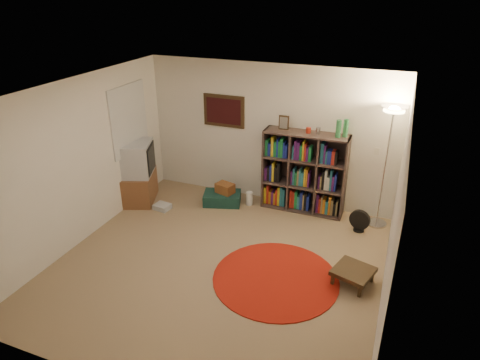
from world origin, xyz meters
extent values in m
cube|color=#917655|center=(0.00, 0.00, -0.01)|extent=(4.50, 4.50, 0.02)
cube|color=white|center=(0.00, 0.00, 2.51)|extent=(4.50, 4.50, 0.02)
cube|color=silver|center=(0.00, 2.26, 1.25)|extent=(4.50, 0.02, 2.50)
cube|color=silver|center=(0.00, -2.26, 1.25)|extent=(4.50, 0.02, 2.50)
cube|color=silver|center=(-2.26, 0.00, 1.25)|extent=(0.02, 4.50, 2.50)
cube|color=silver|center=(2.26, 0.00, 1.25)|extent=(0.02, 4.50, 2.50)
cube|color=black|center=(-0.85, 2.23, 1.60)|extent=(0.78, 0.04, 0.58)
cube|color=#3D0C0F|center=(-0.85, 2.21, 1.60)|extent=(0.66, 0.01, 0.46)
cube|color=white|center=(-2.23, 1.30, 1.55)|extent=(0.03, 1.00, 1.20)
cube|color=beige|center=(1.85, 2.24, 1.20)|extent=(0.08, 0.01, 0.12)
cube|color=#402F2A|center=(0.72, 2.06, 0.02)|extent=(1.43, 0.41, 0.03)
cube|color=#402F2A|center=(0.72, 2.06, 1.42)|extent=(1.43, 0.41, 0.03)
cube|color=#402F2A|center=(0.02, 2.06, 0.72)|extent=(0.03, 0.41, 1.43)
cube|color=#402F2A|center=(1.42, 2.06, 0.72)|extent=(0.03, 0.41, 1.43)
cube|color=#402F2A|center=(0.72, 2.26, 0.72)|extent=(1.43, 0.02, 1.43)
cube|color=#402F2A|center=(0.48, 2.06, 0.72)|extent=(0.03, 0.39, 1.37)
cube|color=#402F2A|center=(0.96, 2.06, 0.72)|extent=(0.03, 0.39, 1.37)
cube|color=#402F2A|center=(0.72, 2.06, 0.48)|extent=(1.37, 0.39, 0.03)
cube|color=#402F2A|center=(0.72, 2.06, 0.96)|extent=(1.37, 0.39, 0.03)
cube|color=gold|center=(0.06, 2.02, 0.19)|extent=(0.04, 0.16, 0.31)
cube|color=maroon|center=(0.10, 2.02, 0.22)|extent=(0.04, 0.16, 0.37)
cube|color=#B36616|center=(0.15, 2.02, 0.16)|extent=(0.04, 0.16, 0.25)
cube|color=#481659|center=(0.19, 2.02, 0.16)|extent=(0.04, 0.16, 0.25)
cube|color=#B36616|center=(0.23, 2.02, 0.15)|extent=(0.03, 0.16, 0.23)
cube|color=maroon|center=(0.27, 2.02, 0.19)|extent=(0.03, 0.16, 0.30)
cube|color=gold|center=(0.31, 2.02, 0.21)|extent=(0.04, 0.16, 0.36)
cube|color=#21697B|center=(0.35, 2.02, 0.22)|extent=(0.04, 0.16, 0.37)
cube|color=#21697B|center=(0.40, 2.02, 0.20)|extent=(0.04, 0.16, 0.33)
cube|color=#481659|center=(0.06, 2.02, 0.61)|extent=(0.05, 0.16, 0.23)
cube|color=black|center=(0.10, 2.02, 0.63)|extent=(0.04, 0.16, 0.25)
cube|color=navy|center=(0.15, 2.02, 0.65)|extent=(0.04, 0.16, 0.30)
cube|color=gold|center=(0.19, 2.02, 0.67)|extent=(0.04, 0.16, 0.34)
cube|color=black|center=(0.23, 2.02, 0.63)|extent=(0.05, 0.16, 0.26)
cube|color=black|center=(0.28, 2.02, 0.68)|extent=(0.05, 0.16, 0.36)
cube|color=#167034|center=(0.06, 2.02, 1.10)|extent=(0.05, 0.16, 0.29)
cube|color=navy|center=(0.11, 2.02, 1.08)|extent=(0.05, 0.16, 0.23)
cube|color=gold|center=(0.16, 2.02, 1.14)|extent=(0.04, 0.16, 0.36)
cube|color=#167034|center=(0.21, 2.02, 1.10)|extent=(0.05, 0.16, 0.27)
cube|color=navy|center=(0.25, 2.02, 1.12)|extent=(0.03, 0.16, 0.33)
cube|color=#167034|center=(0.28, 2.02, 1.11)|extent=(0.03, 0.16, 0.29)
cube|color=#167034|center=(0.32, 2.02, 1.13)|extent=(0.05, 0.16, 0.35)
cube|color=navy|center=(0.37, 2.02, 1.10)|extent=(0.03, 0.16, 0.28)
cube|color=navy|center=(0.40, 2.02, 1.08)|extent=(0.04, 0.16, 0.24)
cube|color=maroon|center=(0.53, 2.02, 0.21)|extent=(0.04, 0.16, 0.35)
cube|color=maroon|center=(0.58, 2.02, 0.20)|extent=(0.04, 0.16, 0.32)
cube|color=#167034|center=(0.62, 2.02, 0.20)|extent=(0.05, 0.16, 0.33)
cube|color=#21697B|center=(0.67, 2.02, 0.16)|extent=(0.04, 0.16, 0.25)
cube|color=navy|center=(0.72, 2.02, 0.20)|extent=(0.05, 0.16, 0.33)
cube|color=olive|center=(0.76, 2.02, 0.18)|extent=(0.03, 0.16, 0.29)
cube|color=black|center=(0.80, 2.02, 0.20)|extent=(0.04, 0.16, 0.33)
cube|color=navy|center=(0.84, 2.02, 0.17)|extent=(0.04, 0.16, 0.28)
cube|color=#481659|center=(0.53, 2.02, 0.62)|extent=(0.03, 0.16, 0.25)
cube|color=#21697B|center=(0.56, 2.02, 0.65)|extent=(0.03, 0.16, 0.30)
cube|color=#167034|center=(0.60, 2.02, 0.61)|extent=(0.04, 0.16, 0.23)
cube|color=olive|center=(0.64, 2.02, 0.63)|extent=(0.03, 0.16, 0.27)
cube|color=#21697B|center=(0.67, 2.02, 0.65)|extent=(0.03, 0.16, 0.30)
cube|color=#21697B|center=(0.71, 2.02, 0.62)|extent=(0.05, 0.16, 0.24)
cube|color=gold|center=(0.76, 2.02, 0.66)|extent=(0.03, 0.16, 0.32)
cube|color=#B36616|center=(0.79, 2.02, 0.66)|extent=(0.03, 0.16, 0.32)
cube|color=#481659|center=(0.82, 2.02, 0.63)|extent=(0.03, 0.16, 0.26)
cube|color=#21697B|center=(0.52, 2.02, 1.08)|extent=(0.03, 0.16, 0.25)
cube|color=#481659|center=(0.56, 2.02, 1.13)|extent=(0.04, 0.16, 0.34)
cube|color=#481659|center=(0.61, 2.02, 1.12)|extent=(0.05, 0.16, 0.32)
cube|color=#167034|center=(0.66, 2.02, 1.10)|extent=(0.04, 0.16, 0.27)
cube|color=gold|center=(0.70, 2.02, 1.13)|extent=(0.03, 0.16, 0.35)
cube|color=maroon|center=(0.73, 2.02, 1.12)|extent=(0.03, 0.16, 0.31)
cube|color=#481659|center=(0.77, 2.02, 1.08)|extent=(0.04, 0.16, 0.25)
cube|color=#167034|center=(0.82, 2.02, 1.09)|extent=(0.05, 0.16, 0.27)
cube|color=#481659|center=(1.01, 2.02, 0.21)|extent=(0.04, 0.16, 0.35)
cube|color=maroon|center=(1.05, 2.02, 0.17)|extent=(0.03, 0.16, 0.27)
cube|color=olive|center=(1.08, 2.02, 0.19)|extent=(0.03, 0.16, 0.31)
cube|color=#B36616|center=(1.12, 2.02, 0.18)|extent=(0.05, 0.16, 0.28)
cube|color=#21697B|center=(1.17, 2.02, 0.16)|extent=(0.05, 0.16, 0.24)
cube|color=#B36616|center=(1.22, 2.02, 0.21)|extent=(0.04, 0.16, 0.34)
cube|color=olive|center=(1.26, 2.02, 0.18)|extent=(0.04, 0.16, 0.29)
cube|color=black|center=(1.30, 2.02, 0.15)|extent=(0.04, 0.16, 0.23)
cube|color=olive|center=(1.34, 2.02, 0.17)|extent=(0.03, 0.16, 0.26)
cube|color=#481659|center=(1.00, 2.02, 0.62)|extent=(0.03, 0.16, 0.23)
cube|color=olive|center=(1.04, 2.02, 0.62)|extent=(0.03, 0.16, 0.24)
cube|color=black|center=(1.07, 2.02, 0.66)|extent=(0.04, 0.16, 0.33)
cube|color=beige|center=(1.11, 2.02, 0.67)|extent=(0.04, 0.16, 0.35)
cube|color=beige|center=(1.16, 2.02, 0.62)|extent=(0.04, 0.16, 0.23)
cube|color=#21697B|center=(1.20, 2.02, 0.68)|extent=(0.03, 0.16, 0.37)
cube|color=#481659|center=(1.24, 2.02, 0.63)|extent=(0.04, 0.16, 0.27)
cube|color=navy|center=(1.28, 2.02, 0.65)|extent=(0.03, 0.16, 0.30)
cube|color=#21697B|center=(1.01, 2.02, 1.14)|extent=(0.05, 0.16, 0.36)
cube|color=#481659|center=(1.06, 2.02, 1.12)|extent=(0.03, 0.16, 0.33)
cube|color=#21697B|center=(1.09, 2.02, 1.08)|extent=(0.03, 0.16, 0.23)
cube|color=navy|center=(1.12, 2.02, 1.09)|extent=(0.03, 0.16, 0.25)
cube|color=navy|center=(1.16, 2.02, 1.08)|extent=(0.03, 0.16, 0.24)
cube|color=maroon|center=(1.20, 2.02, 1.08)|extent=(0.05, 0.16, 0.24)
cube|color=black|center=(1.25, 2.02, 1.08)|extent=(0.04, 0.16, 0.24)
cube|color=black|center=(0.31, 2.08, 1.56)|extent=(0.17, 0.02, 0.25)
cube|color=gray|center=(0.31, 2.07, 1.56)|extent=(0.13, 0.01, 0.19)
cylinder|color=maroon|center=(0.74, 2.06, 1.48)|extent=(0.08, 0.08, 0.09)
cylinder|color=silver|center=(0.90, 2.06, 1.49)|extent=(0.07, 0.07, 0.11)
cylinder|color=#318048|center=(1.23, 2.02, 1.58)|extent=(0.08, 0.08, 0.29)
cylinder|color=#318048|center=(1.33, 2.09, 1.58)|extent=(0.08, 0.08, 0.29)
cylinder|color=silver|center=(2.02, 2.00, 0.02)|extent=(0.38, 0.38, 0.03)
cylinder|color=silver|center=(2.02, 2.00, 0.98)|extent=(0.03, 0.03, 1.89)
cone|color=silver|center=(2.02, 2.00, 1.96)|extent=(0.45, 0.45, 0.15)
cylinder|color=#FFD88C|center=(2.02, 2.00, 1.96)|extent=(0.36, 0.36, 0.02)
cylinder|color=black|center=(1.77, 1.68, 0.01)|extent=(0.21, 0.21, 0.03)
cylinder|color=black|center=(1.77, 1.68, 0.10)|extent=(0.04, 0.04, 0.14)
cylinder|color=black|center=(1.77, 1.66, 0.22)|extent=(0.34, 0.14, 0.33)
cube|color=brown|center=(-2.18, 1.29, 0.27)|extent=(0.78, 0.92, 0.54)
cube|color=silver|center=(-2.18, 1.29, 0.84)|extent=(0.74, 0.80, 0.60)
cube|color=black|center=(-1.92, 1.39, 0.84)|extent=(0.22, 0.53, 0.50)
cube|color=black|center=(-1.91, 1.39, 0.84)|extent=(0.19, 0.47, 0.43)
cube|color=silver|center=(-1.61, 1.14, 0.05)|extent=(0.31, 0.27, 0.09)
cube|color=#12332C|center=(-0.69, 1.73, 0.11)|extent=(0.76, 0.60, 0.21)
cube|color=brown|center=(-0.65, 1.76, 0.30)|extent=(0.36, 0.30, 0.18)
cylinder|color=white|center=(-0.22, 1.87, 0.12)|extent=(0.13, 0.13, 0.25)
cylinder|color=maroon|center=(0.87, -0.02, 0.01)|extent=(1.73, 1.73, 0.02)
cube|color=black|center=(1.86, 0.27, 0.19)|extent=(0.61, 0.61, 0.06)
cube|color=black|center=(1.62, 0.14, 0.09)|extent=(0.05, 0.05, 0.18)
cube|color=black|center=(1.99, 0.03, 0.09)|extent=(0.05, 0.05, 0.18)
cube|color=black|center=(1.73, 0.51, 0.09)|extent=(0.05, 0.05, 0.18)
cube|color=black|center=(2.10, 0.40, 0.09)|extent=(0.05, 0.05, 0.18)
camera|label=1|loc=(2.15, -4.62, 3.72)|focal=32.00mm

